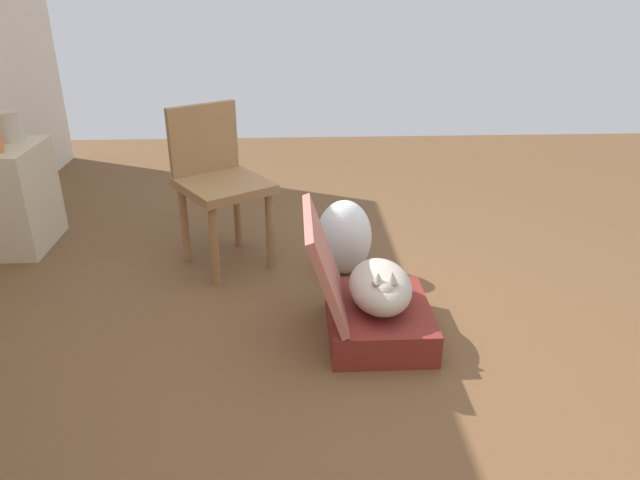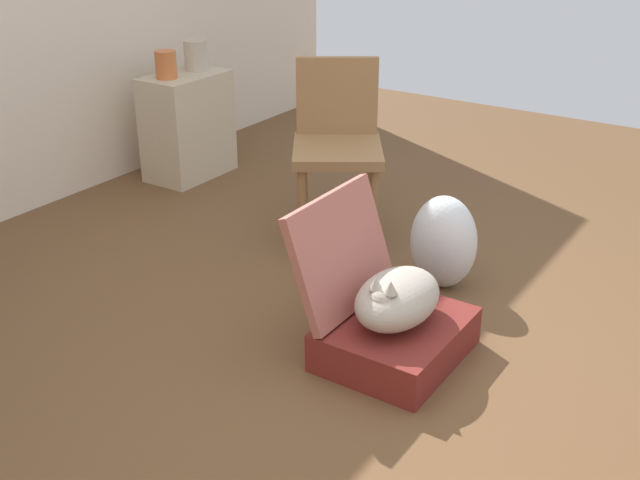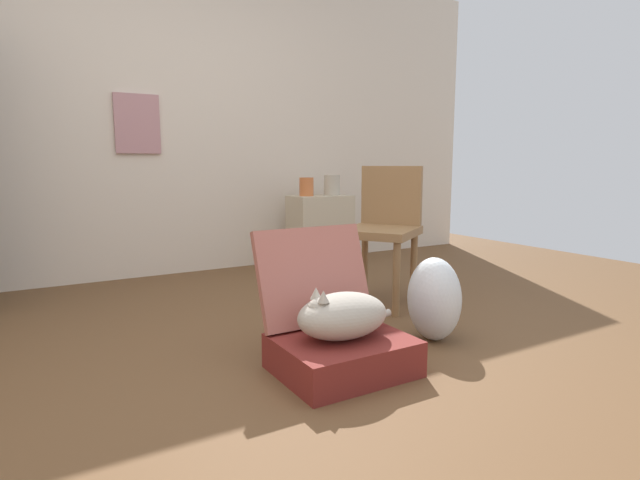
{
  "view_description": "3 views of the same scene",
  "coord_description": "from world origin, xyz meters",
  "views": [
    {
      "loc": [
        -2.09,
        0.2,
        1.53
      ],
      "look_at": [
        0.31,
        0.08,
        0.44
      ],
      "focal_mm": 32.92,
      "sensor_mm": 36.0,
      "label": 1
    },
    {
      "loc": [
        -2.1,
        -1.37,
        1.68
      ],
      "look_at": [
        0.07,
        0.08,
        0.48
      ],
      "focal_mm": 44.28,
      "sensor_mm": 36.0,
      "label": 2
    },
    {
      "loc": [
        -0.95,
        -1.93,
        0.9
      ],
      "look_at": [
        0.37,
        0.29,
        0.51
      ],
      "focal_mm": 28.38,
      "sensor_mm": 36.0,
      "label": 3
    }
  ],
  "objects": [
    {
      "name": "ground_plane",
      "position": [
        0.0,
        0.0,
        0.0
      ],
      "size": [
        7.68,
        7.68,
        0.0
      ],
      "primitive_type": "plane",
      "color": "brown",
      "rests_on": "ground"
    },
    {
      "name": "suitcase_base",
      "position": [
        0.2,
        -0.18,
        0.08
      ],
      "size": [
        0.56,
        0.46,
        0.16
      ],
      "primitive_type": "cube",
      "color": "maroon",
      "rests_on": "ground"
    },
    {
      "name": "suitcase_lid",
      "position": [
        0.2,
        0.07,
        0.38
      ],
      "size": [
        0.56,
        0.18,
        0.45
      ],
      "primitive_type": "cube",
      "rotation": [
        1.24,
        0.0,
        0.0
      ],
      "color": "#B26356",
      "rests_on": "suitcase_base"
    },
    {
      "name": "cat",
      "position": [
        0.19,
        -0.18,
        0.26
      ],
      "size": [
        0.5,
        0.28,
        0.23
      ],
      "color": "#B2A899",
      "rests_on": "suitcase_base"
    },
    {
      "name": "plastic_bag_white",
      "position": [
        0.83,
        -0.07,
        0.21
      ],
      "size": [
        0.24,
        0.3,
        0.43
      ],
      "primitive_type": "ellipsoid",
      "color": "silver",
      "rests_on": "ground"
    },
    {
      "name": "side_table",
      "position": [
        1.29,
        1.85,
        0.31
      ],
      "size": [
        0.52,
        0.32,
        0.62
      ],
      "primitive_type": "cube",
      "color": "beige",
      "rests_on": "ground"
    },
    {
      "name": "vase_short",
      "position": [
        1.42,
        1.87,
        0.71
      ],
      "size": [
        0.14,
        0.14,
        0.18
      ],
      "primitive_type": "cylinder",
      "color": "#B7AD99",
      "rests_on": "side_table"
    },
    {
      "name": "chair",
      "position": [
        1.03,
        0.62,
        0.5
      ],
      "size": [
        0.62,
        0.61,
        0.88
      ],
      "rotation": [
        0.0,
        0.0,
        -0.98
      ],
      "color": "olive",
      "rests_on": "ground"
    }
  ]
}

